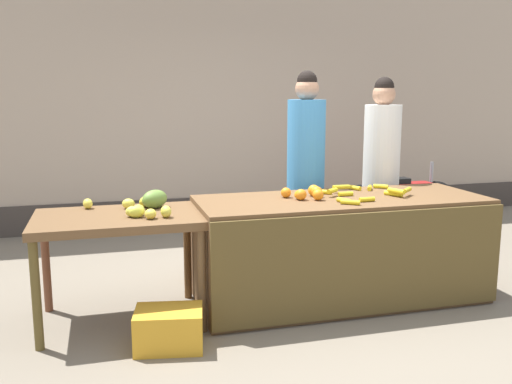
% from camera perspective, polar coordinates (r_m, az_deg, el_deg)
% --- Properties ---
extents(ground_plane, '(24.00, 24.00, 0.00)m').
position_cam_1_polar(ground_plane, '(4.56, 4.13, -11.20)').
color(ground_plane, '#756B5B').
extents(market_wall_back, '(8.82, 0.23, 3.26)m').
position_cam_1_polar(market_wall_back, '(7.08, -3.75, 9.65)').
color(market_wall_back, tan).
rests_on(market_wall_back, ground).
extents(fruit_stall_counter, '(2.29, 0.89, 0.84)m').
position_cam_1_polar(fruit_stall_counter, '(4.55, 8.69, -5.79)').
color(fruit_stall_counter, brown).
rests_on(fruit_stall_counter, ground).
extents(side_table_wooden, '(1.18, 0.78, 0.80)m').
position_cam_1_polar(side_table_wooden, '(4.11, -13.89, -3.59)').
color(side_table_wooden, brown).
rests_on(side_table_wooden, ground).
extents(banana_bunch_pile, '(0.73, 0.70, 0.07)m').
position_cam_1_polar(banana_bunch_pile, '(4.57, 10.93, -0.03)').
color(banana_bunch_pile, yellow).
rests_on(banana_bunch_pile, fruit_stall_counter).
extents(orange_pile, '(0.33, 0.27, 0.09)m').
position_cam_1_polar(orange_pile, '(4.39, 5.27, -0.10)').
color(orange_pile, orange).
rests_on(orange_pile, fruit_stall_counter).
extents(mango_papaya_pile, '(0.66, 0.58, 0.14)m').
position_cam_1_polar(mango_papaya_pile, '(4.18, -11.25, -1.19)').
color(mango_papaya_pile, '#D6D740').
rests_on(mango_papaya_pile, side_table_wooden).
extents(vendor_woman_blue_shirt, '(0.34, 0.34, 1.85)m').
position_cam_1_polar(vendor_woman_blue_shirt, '(5.05, 5.10, 1.85)').
color(vendor_woman_blue_shirt, '#33333D').
rests_on(vendor_woman_blue_shirt, ground).
extents(vendor_woman_white_shirt, '(0.34, 0.34, 1.80)m').
position_cam_1_polar(vendor_woman_white_shirt, '(5.37, 12.66, 1.86)').
color(vendor_woman_white_shirt, '#33333D').
rests_on(vendor_woman_white_shirt, ground).
extents(parked_motorcycle, '(1.60, 0.18, 0.88)m').
position_cam_1_polar(parked_motorcycle, '(6.56, 14.22, -1.22)').
color(parked_motorcycle, black).
rests_on(parked_motorcycle, ground).
extents(produce_crate, '(0.49, 0.39, 0.26)m').
position_cam_1_polar(produce_crate, '(3.81, -8.91, -13.65)').
color(produce_crate, gold).
rests_on(produce_crate, ground).
extents(produce_sack, '(0.40, 0.44, 0.58)m').
position_cam_1_polar(produce_sack, '(5.09, -4.45, -5.47)').
color(produce_sack, tan).
rests_on(produce_sack, ground).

